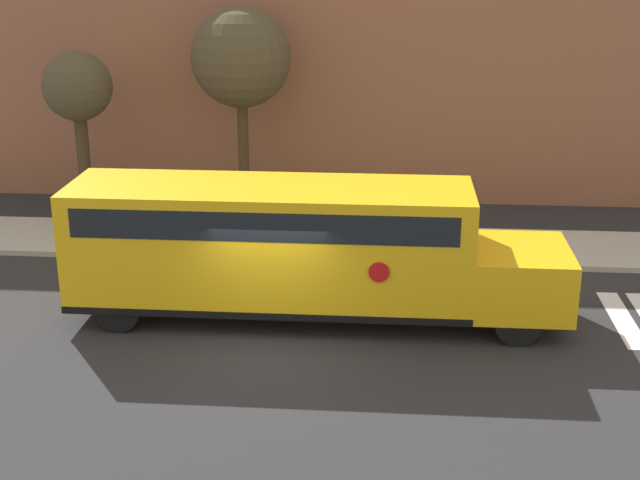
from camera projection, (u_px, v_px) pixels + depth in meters
ground_plane at (268, 346)px, 19.03m from camera, size 60.00×60.00×0.00m
sidewalk_strip at (299, 243)px, 25.13m from camera, size 44.00×3.00×0.15m
building_backdrop at (318, 58)px, 29.85m from camera, size 32.00×4.00×8.79m
school_bus at (292, 244)px, 19.91m from camera, size 11.09×2.57×3.10m
tree_near_sidewalk at (241, 59)px, 26.19m from camera, size 2.97×2.97×6.38m
tree_far_sidewalk at (78, 91)px, 26.26m from camera, size 2.06×2.06×5.11m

